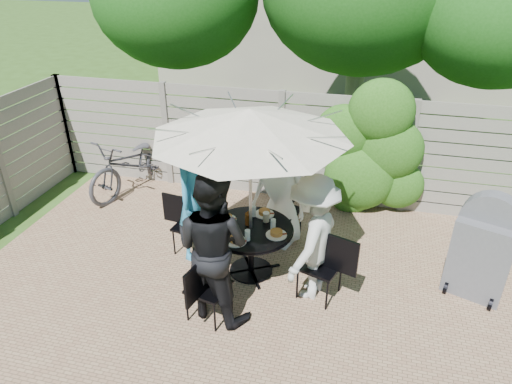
% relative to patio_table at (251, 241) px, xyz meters
% --- Properties ---
extents(patio_table, '(1.30, 1.30, 0.69)m').
position_rel_patio_table_xyz_m(patio_table, '(0.00, 0.00, 0.00)').
color(patio_table, black).
rests_on(patio_table, ground).
extents(umbrella, '(2.82, 2.82, 2.23)m').
position_rel_patio_table_xyz_m(umbrella, '(0.00, 0.00, 1.59)').
color(umbrella, silver).
rests_on(umbrella, ground).
extents(chair_back, '(0.55, 0.68, 0.89)m').
position_rel_patio_table_xyz_m(chair_back, '(0.25, 0.93, -0.22)').
color(chair_back, black).
rests_on(chair_back, ground).
extents(person_back, '(0.91, 0.71, 1.64)m').
position_rel_patio_table_xyz_m(person_back, '(0.22, 0.80, 0.33)').
color(person_back, white).
rests_on(person_back, ground).
extents(chair_left, '(0.64, 0.47, 0.86)m').
position_rel_patio_table_xyz_m(chair_left, '(-0.93, 0.25, -0.23)').
color(chair_left, black).
rests_on(chair_left, ground).
extents(person_left, '(0.60, 0.76, 1.84)m').
position_rel_patio_table_xyz_m(person_left, '(-0.80, 0.22, 0.43)').
color(person_left, teal).
rests_on(person_left, ground).
extents(chair_front, '(0.51, 0.67, 0.89)m').
position_rel_patio_table_xyz_m(chair_front, '(-0.25, -0.93, -0.22)').
color(chair_front, black).
rests_on(chair_front, ground).
extents(person_front, '(1.05, 0.91, 1.84)m').
position_rel_patio_table_xyz_m(person_front, '(-0.22, -0.80, 0.44)').
color(person_front, black).
rests_on(person_front, ground).
extents(chair_right, '(0.71, 0.57, 0.93)m').
position_rel_patio_table_xyz_m(chair_right, '(0.93, -0.25, -0.20)').
color(chair_right, black).
rests_on(chair_right, ground).
extents(person_right, '(0.85, 1.16, 1.61)m').
position_rel_patio_table_xyz_m(person_right, '(0.80, -0.22, 0.32)').
color(person_right, '#B7B8B3').
rests_on(person_right, ground).
extents(plate_back, '(0.26, 0.26, 0.06)m').
position_rel_patio_table_xyz_m(plate_back, '(0.09, 0.35, 0.23)').
color(plate_back, white).
rests_on(plate_back, patio_table).
extents(plate_left, '(0.26, 0.26, 0.06)m').
position_rel_patio_table_xyz_m(plate_left, '(-0.35, 0.09, 0.23)').
color(plate_left, white).
rests_on(plate_left, patio_table).
extents(plate_front, '(0.26, 0.26, 0.06)m').
position_rel_patio_table_xyz_m(plate_front, '(-0.09, -0.35, 0.23)').
color(plate_front, white).
rests_on(plate_front, patio_table).
extents(plate_right, '(0.26, 0.26, 0.06)m').
position_rel_patio_table_xyz_m(plate_right, '(0.35, -0.09, 0.23)').
color(plate_right, white).
rests_on(plate_right, patio_table).
extents(glass_back, '(0.07, 0.07, 0.14)m').
position_rel_patio_table_xyz_m(glass_back, '(-0.03, 0.28, 0.28)').
color(glass_back, silver).
rests_on(glass_back, patio_table).
extents(glass_left, '(0.07, 0.07, 0.14)m').
position_rel_patio_table_xyz_m(glass_left, '(-0.28, -0.03, 0.28)').
color(glass_left, silver).
rests_on(glass_left, patio_table).
extents(glass_front, '(0.07, 0.07, 0.14)m').
position_rel_patio_table_xyz_m(glass_front, '(0.03, -0.28, 0.28)').
color(glass_front, silver).
rests_on(glass_front, patio_table).
extents(glass_right, '(0.07, 0.07, 0.14)m').
position_rel_patio_table_xyz_m(glass_right, '(0.28, 0.03, 0.28)').
color(glass_right, silver).
rests_on(glass_right, patio_table).
extents(syrup_jug, '(0.09, 0.09, 0.16)m').
position_rel_patio_table_xyz_m(syrup_jug, '(-0.04, 0.06, 0.29)').
color(syrup_jug, '#59280C').
rests_on(syrup_jug, patio_table).
extents(coffee_cup, '(0.08, 0.08, 0.12)m').
position_rel_patio_table_xyz_m(coffee_cup, '(0.15, 0.19, 0.27)').
color(coffee_cup, '#C6B293').
rests_on(coffee_cup, patio_table).
extents(bicycle, '(1.22, 2.06, 1.02)m').
position_rel_patio_table_xyz_m(bicycle, '(-2.55, 1.75, 0.03)').
color(bicycle, '#333338').
rests_on(bicycle, ground).
extents(bbq_grill, '(0.81, 0.72, 1.36)m').
position_rel_patio_table_xyz_m(bbq_grill, '(2.77, 0.33, 0.14)').
color(bbq_grill, '#5A5A5F').
rests_on(bbq_grill, ground).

